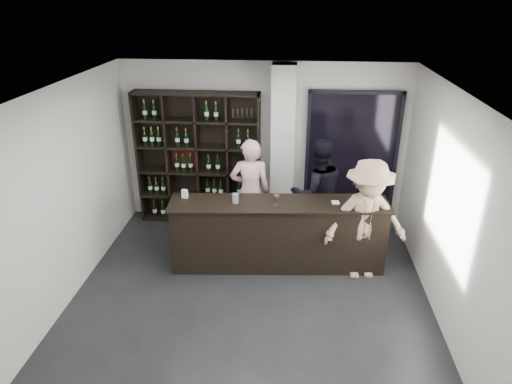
# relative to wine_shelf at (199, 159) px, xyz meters

# --- Properties ---
(floor) EXTENTS (5.00, 5.50, 0.01)m
(floor) POSITION_rel_wine_shelf_xyz_m (1.15, -2.57, -1.20)
(floor) COLOR black
(floor) RESTS_ON ground
(wine_shelf) EXTENTS (2.20, 0.35, 2.40)m
(wine_shelf) POSITION_rel_wine_shelf_xyz_m (0.00, 0.00, 0.00)
(wine_shelf) COLOR black
(wine_shelf) RESTS_ON floor
(structural_column) EXTENTS (0.40, 0.40, 2.90)m
(structural_column) POSITION_rel_wine_shelf_xyz_m (1.50, -0.10, 0.25)
(structural_column) COLOR silver
(structural_column) RESTS_ON floor
(glass_panel) EXTENTS (1.60, 0.08, 2.10)m
(glass_panel) POSITION_rel_wine_shelf_xyz_m (2.70, 0.12, 0.20)
(glass_panel) COLOR black
(glass_panel) RESTS_ON floor
(tasting_counter) EXTENTS (3.28, 0.68, 1.08)m
(tasting_counter) POSITION_rel_wine_shelf_xyz_m (1.50, -1.44, -0.66)
(tasting_counter) COLOR black
(tasting_counter) RESTS_ON floor
(taster_pink) EXTENTS (0.70, 0.49, 1.83)m
(taster_pink) POSITION_rel_wine_shelf_xyz_m (1.00, -0.72, -0.29)
(taster_pink) COLOR #D49FA8
(taster_pink) RESTS_ON floor
(taster_black) EXTENTS (1.06, 0.93, 1.86)m
(taster_black) POSITION_rel_wine_shelf_xyz_m (2.10, -0.72, -0.27)
(taster_black) COLOR black
(taster_black) RESTS_ON floor
(customer) EXTENTS (1.29, 0.86, 1.86)m
(customer) POSITION_rel_wine_shelf_xyz_m (2.77, -1.61, -0.27)
(customer) COLOR #A48067
(customer) RESTS_ON floor
(wine_glass) EXTENTS (0.12, 0.12, 0.22)m
(wine_glass) POSITION_rel_wine_shelf_xyz_m (1.46, -1.53, -0.01)
(wine_glass) COLOR white
(wine_glass) RESTS_ON tasting_counter
(spit_cup) EXTENTS (0.13, 0.13, 0.14)m
(spit_cup) POSITION_rel_wine_shelf_xyz_m (0.85, -1.48, -0.05)
(spit_cup) COLOR silver
(spit_cup) RESTS_ON tasting_counter
(napkin_stack) EXTENTS (0.12, 0.12, 0.02)m
(napkin_stack) POSITION_rel_wine_shelf_xyz_m (2.34, -1.37, -0.11)
(napkin_stack) COLOR white
(napkin_stack) RESTS_ON tasting_counter
(card_stand) EXTENTS (0.10, 0.06, 0.14)m
(card_stand) POSITION_rel_wine_shelf_xyz_m (0.07, -1.39, -0.05)
(card_stand) COLOR white
(card_stand) RESTS_ON tasting_counter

